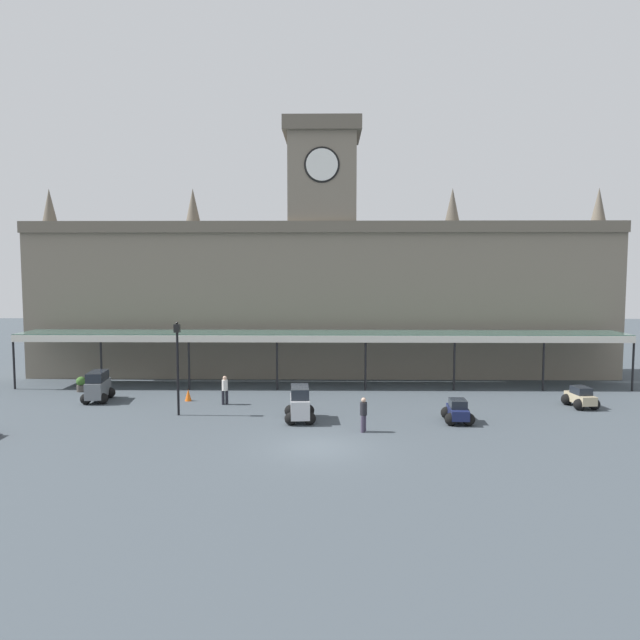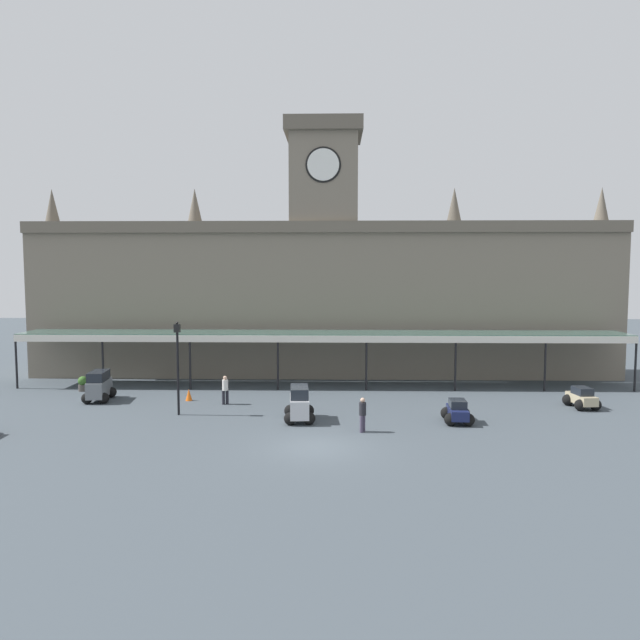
% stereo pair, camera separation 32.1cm
% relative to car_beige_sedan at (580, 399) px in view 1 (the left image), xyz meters
% --- Properties ---
extents(ground_plane, '(140.00, 140.00, 0.00)m').
position_rel_car_beige_sedan_xyz_m(ground_plane, '(-14.74, -7.92, -0.50)').
color(ground_plane, '#3E474E').
extents(station_building, '(42.37, 5.55, 18.37)m').
position_rel_car_beige_sedan_xyz_m(station_building, '(-14.74, 10.86, 5.76)').
color(station_building, slate).
rests_on(station_building, ground).
extents(entrance_canopy, '(40.20, 3.26, 3.62)m').
position_rel_car_beige_sedan_xyz_m(entrance_canopy, '(-14.74, 5.99, 2.98)').
color(entrance_canopy, '#38564C').
rests_on(entrance_canopy, ground).
extents(car_beige_sedan, '(1.67, 2.14, 1.19)m').
position_rel_car_beige_sedan_xyz_m(car_beige_sedan, '(0.00, 0.00, 0.00)').
color(car_beige_sedan, tan).
rests_on(car_beige_sedan, ground).
extents(car_navy_sedan, '(1.58, 2.09, 1.19)m').
position_rel_car_beige_sedan_xyz_m(car_navy_sedan, '(-7.67, -3.44, 0.00)').
color(car_navy_sedan, '#19214C').
rests_on(car_navy_sedan, ground).
extents(car_silver_van, '(1.71, 2.46, 1.77)m').
position_rel_car_beige_sedan_xyz_m(car_silver_van, '(-15.75, -3.22, 0.30)').
color(car_silver_van, '#B2B5BA').
rests_on(car_silver_van, ground).
extents(car_grey_van, '(1.77, 2.49, 1.77)m').
position_rel_car_beige_sedan_xyz_m(car_grey_van, '(-27.94, 1.23, 0.30)').
color(car_grey_van, slate).
rests_on(car_grey_van, ground).
extents(pedestrian_beside_cars, '(0.37, 0.34, 1.67)m').
position_rel_car_beige_sedan_xyz_m(pedestrian_beside_cars, '(-20.25, 0.43, 0.41)').
color(pedestrian_beside_cars, black).
rests_on(pedestrian_beside_cars, ground).
extents(pedestrian_near_entrance, '(0.34, 0.36, 1.67)m').
position_rel_car_beige_sedan_xyz_m(pedestrian_near_entrance, '(-12.59, -5.34, 0.41)').
color(pedestrian_near_entrance, '#3F384C').
rests_on(pedestrian_near_entrance, ground).
extents(victorian_lamppost, '(0.30, 0.30, 5.03)m').
position_rel_car_beige_sedan_xyz_m(victorian_lamppost, '(-22.30, -2.15, 2.61)').
color(victorian_lamppost, black).
rests_on(victorian_lamppost, ground).
extents(traffic_cone, '(0.40, 0.40, 0.69)m').
position_rel_car_beige_sedan_xyz_m(traffic_cone, '(-22.61, 1.35, -0.16)').
color(traffic_cone, orange).
rests_on(traffic_cone, ground).
extents(planter_forecourt_centre, '(0.60, 0.60, 0.96)m').
position_rel_car_beige_sedan_xyz_m(planter_forecourt_centre, '(-30.10, 4.00, -0.01)').
color(planter_forecourt_centre, '#47423D').
rests_on(planter_forecourt_centre, ground).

